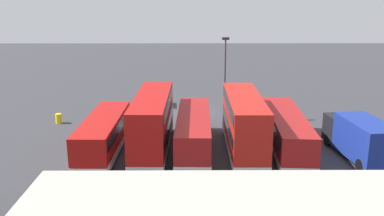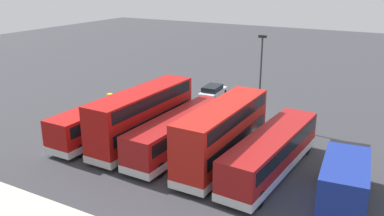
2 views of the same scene
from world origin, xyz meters
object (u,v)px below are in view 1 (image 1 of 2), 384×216
object	(u,v)px
bus_single_deck_near_end	(286,131)
bus_double_decker_second	(244,123)
bus_double_decker_fourth	(153,121)
bus_single_deck_third	(194,130)
bus_single_deck_fifth	(104,134)
car_hatchback_silver	(156,99)
waste_bin_yellow	(59,119)
box_truck_blue	(359,137)
lamp_post_tall	(225,72)

from	to	relation	value
bus_single_deck_near_end	bus_double_decker_second	distance (m)	3.62
bus_single_deck_near_end	bus_double_decker_fourth	xyz separation A→B (m)	(10.69, 0.13, 0.83)
bus_double_decker_second	bus_double_decker_fourth	bearing A→B (deg)	-2.76
bus_single_deck_third	bus_single_deck_fifth	world-z (taller)	same
car_hatchback_silver	waste_bin_yellow	xyz separation A→B (m)	(9.01, 6.92, -0.23)
bus_double_decker_fourth	bus_single_deck_fifth	xyz separation A→B (m)	(3.78, 0.60, -0.83)
bus_double_decker_second	car_hatchback_silver	distance (m)	16.97
box_truck_blue	bus_double_decker_fourth	bearing A→B (deg)	-6.43
bus_single_deck_third	bus_double_decker_fourth	world-z (taller)	bus_double_decker_fourth
car_hatchback_silver	bus_single_deck_near_end	bearing A→B (deg)	128.93
bus_double_decker_fourth	waste_bin_yellow	distance (m)	12.60
bus_single_deck_third	box_truck_blue	size ratio (longest dim) A/B	1.50
bus_single_deck_near_end	bus_single_deck_third	xyz separation A→B (m)	(7.43, -0.07, -0.00)
box_truck_blue	bus_single_deck_fifth	bearing A→B (deg)	-3.44
bus_single_deck_third	bus_single_deck_fifth	xyz separation A→B (m)	(7.03, 0.81, -0.00)
bus_double_decker_second	waste_bin_yellow	xyz separation A→B (m)	(17.09, -7.89, -1.97)
bus_single_deck_near_end	waste_bin_yellow	distance (m)	21.91
bus_double_decker_fourth	lamp_post_tall	world-z (taller)	lamp_post_tall
car_hatchback_silver	bus_single_deck_fifth	bearing A→B (deg)	79.15
box_truck_blue	car_hatchback_silver	bearing A→B (deg)	-44.24
bus_single_deck_fifth	box_truck_blue	distance (m)	19.60
bus_double_decker_second	bus_single_deck_fifth	bearing A→B (deg)	1.34
bus_double_decker_second	bus_double_decker_fourth	world-z (taller)	same
bus_double_decker_fourth	waste_bin_yellow	world-z (taller)	bus_double_decker_fourth
bus_double_decker_fourth	bus_single_deck_fifth	distance (m)	3.92
box_truck_blue	waste_bin_yellow	size ratio (longest dim) A/B	8.12
bus_double_decker_second	bus_single_deck_fifth	size ratio (longest dim) A/B	1.02
box_truck_blue	waste_bin_yellow	world-z (taller)	box_truck_blue
car_hatchback_silver	bus_double_decker_fourth	bearing A→B (deg)	93.53
waste_bin_yellow	car_hatchback_silver	bearing A→B (deg)	-142.47
car_hatchback_silver	lamp_post_tall	distance (m)	9.95
bus_double_decker_second	bus_double_decker_fourth	xyz separation A→B (m)	(7.19, -0.35, 0.00)
bus_double_decker_second	bus_single_deck_fifth	distance (m)	11.01
bus_single_deck_near_end	waste_bin_yellow	size ratio (longest dim) A/B	12.67
box_truck_blue	bus_single_deck_near_end	bearing A→B (deg)	-20.54
bus_single_deck_fifth	waste_bin_yellow	bearing A→B (deg)	-53.11
bus_double_decker_fourth	waste_bin_yellow	size ratio (longest dim) A/B	11.73
bus_single_deck_third	car_hatchback_silver	distance (m)	14.88
bus_single_deck_near_end	waste_bin_yellow	world-z (taller)	bus_single_deck_near_end
bus_single_deck_fifth	box_truck_blue	world-z (taller)	box_truck_blue
waste_bin_yellow	bus_double_decker_second	bearing A→B (deg)	155.21
bus_single_deck_third	waste_bin_yellow	size ratio (longest dim) A/B	12.20
bus_single_deck_near_end	bus_single_deck_fifth	size ratio (longest dim) A/B	1.16
bus_double_decker_second	lamp_post_tall	size ratio (longest dim) A/B	1.30
bus_single_deck_fifth	waste_bin_yellow	xyz separation A→B (m)	(6.12, -8.15, -1.14)
bus_single_deck_near_end	bus_double_decker_fourth	bearing A→B (deg)	0.72
bus_single_deck_third	bus_double_decker_fourth	xyz separation A→B (m)	(3.25, 0.20, 0.83)
bus_double_decker_fourth	car_hatchback_silver	bearing A→B (deg)	-86.47
lamp_post_tall	bus_double_decker_fourth	bearing A→B (deg)	54.75
bus_single_deck_fifth	box_truck_blue	size ratio (longest dim) A/B	1.35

